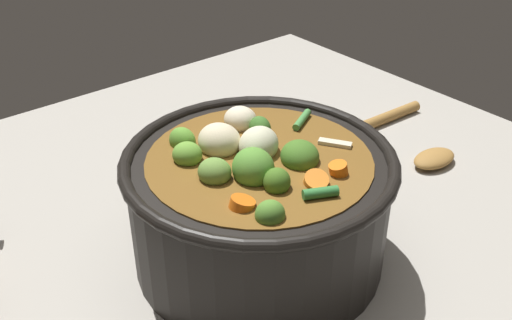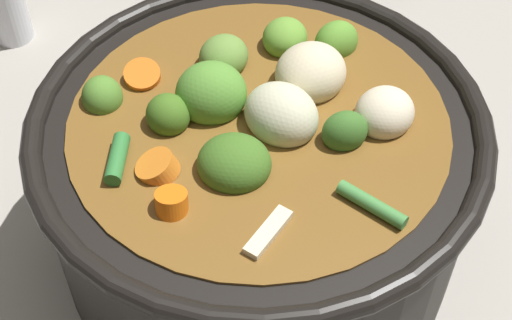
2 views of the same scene
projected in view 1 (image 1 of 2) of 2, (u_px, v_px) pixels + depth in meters
name	position (u px, v px, depth m)	size (l,w,h in m)	color
ground_plane	(259.00, 255.00, 0.73)	(1.10, 1.10, 0.00)	#9E998E
cooking_pot	(259.00, 204.00, 0.69)	(0.31, 0.31, 0.17)	black
wooden_spoon	(398.00, 140.00, 0.95)	(0.17, 0.23, 0.02)	olive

